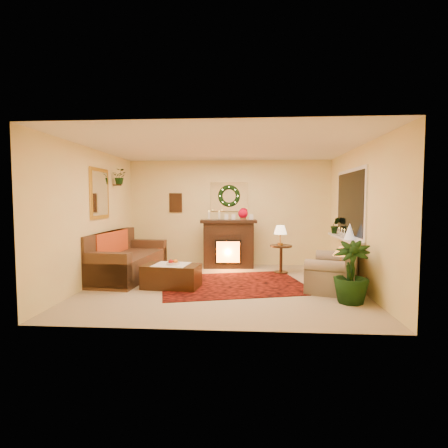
# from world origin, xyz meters

# --- Properties ---
(floor) EXTENTS (5.00, 5.00, 0.00)m
(floor) POSITION_xyz_m (0.00, 0.00, 0.00)
(floor) COLOR beige
(floor) RESTS_ON ground
(ceiling) EXTENTS (5.00, 5.00, 0.00)m
(ceiling) POSITION_xyz_m (0.00, 0.00, 2.60)
(ceiling) COLOR white
(ceiling) RESTS_ON ground
(wall_back) EXTENTS (5.00, 5.00, 0.00)m
(wall_back) POSITION_xyz_m (0.00, 2.25, 1.30)
(wall_back) COLOR #EFD88C
(wall_back) RESTS_ON ground
(wall_front) EXTENTS (5.00, 5.00, 0.00)m
(wall_front) POSITION_xyz_m (0.00, -2.25, 1.30)
(wall_front) COLOR #EFD88C
(wall_front) RESTS_ON ground
(wall_left) EXTENTS (4.50, 4.50, 0.00)m
(wall_left) POSITION_xyz_m (-2.50, 0.00, 1.30)
(wall_left) COLOR #EFD88C
(wall_left) RESTS_ON ground
(wall_right) EXTENTS (4.50, 4.50, 0.00)m
(wall_right) POSITION_xyz_m (2.50, 0.00, 1.30)
(wall_right) COLOR #EFD88C
(wall_right) RESTS_ON ground
(area_rug) EXTENTS (3.08, 2.60, 0.01)m
(area_rug) POSITION_xyz_m (0.19, 0.13, 0.01)
(area_rug) COLOR maroon
(area_rug) RESTS_ON floor
(sofa) EXTENTS (1.16, 2.31, 0.96)m
(sofa) POSITION_xyz_m (-2.04, 0.59, 0.43)
(sofa) COLOR brown
(sofa) RESTS_ON floor
(red_throw) EXTENTS (0.86, 1.39, 0.02)m
(red_throw) POSITION_xyz_m (-2.11, 0.70, 0.46)
(red_throw) COLOR red
(red_throw) RESTS_ON sofa
(fireplace) EXTENTS (1.20, 0.45, 1.08)m
(fireplace) POSITION_xyz_m (0.01, 1.80, 0.55)
(fireplace) COLOR black
(fireplace) RESTS_ON floor
(poinsettia) EXTENTS (0.23, 0.23, 0.23)m
(poinsettia) POSITION_xyz_m (0.35, 1.77, 1.30)
(poinsettia) COLOR red
(poinsettia) RESTS_ON fireplace
(mantel_candle_a) EXTENTS (0.06, 0.06, 0.18)m
(mantel_candle_a) POSITION_xyz_m (-0.46, 1.79, 1.26)
(mantel_candle_a) COLOR beige
(mantel_candle_a) RESTS_ON fireplace
(mantel_candle_b) EXTENTS (0.05, 0.05, 0.16)m
(mantel_candle_b) POSITION_xyz_m (-0.21, 1.76, 1.26)
(mantel_candle_b) COLOR #FFF7C9
(mantel_candle_b) RESTS_ON fireplace
(mantel_mirror) EXTENTS (0.92, 0.02, 0.72)m
(mantel_mirror) POSITION_xyz_m (0.00, 2.23, 1.70)
(mantel_mirror) COLOR white
(mantel_mirror) RESTS_ON wall_back
(wreath) EXTENTS (0.55, 0.11, 0.55)m
(wreath) POSITION_xyz_m (0.00, 2.19, 1.72)
(wreath) COLOR #194719
(wreath) RESTS_ON wall_back
(wall_art) EXTENTS (0.32, 0.03, 0.48)m
(wall_art) POSITION_xyz_m (-1.35, 2.23, 1.55)
(wall_art) COLOR #381E11
(wall_art) RESTS_ON wall_back
(gold_mirror) EXTENTS (0.03, 0.84, 1.00)m
(gold_mirror) POSITION_xyz_m (-2.48, 0.30, 1.75)
(gold_mirror) COLOR gold
(gold_mirror) RESTS_ON wall_left
(hanging_plant) EXTENTS (0.33, 0.28, 0.36)m
(hanging_plant) POSITION_xyz_m (-2.34, 1.05, 1.97)
(hanging_plant) COLOR #194719
(hanging_plant) RESTS_ON wall_left
(loveseat) EXTENTS (1.25, 1.61, 0.82)m
(loveseat) POSITION_xyz_m (2.05, 0.00, 0.42)
(loveseat) COLOR #7D6952
(loveseat) RESTS_ON floor
(window_frame) EXTENTS (0.03, 1.86, 1.36)m
(window_frame) POSITION_xyz_m (2.48, 0.55, 1.55)
(window_frame) COLOR white
(window_frame) RESTS_ON wall_right
(window_glass) EXTENTS (0.02, 1.70, 1.22)m
(window_glass) POSITION_xyz_m (2.47, 0.55, 1.55)
(window_glass) COLOR black
(window_glass) RESTS_ON wall_right
(window_sill) EXTENTS (0.22, 1.86, 0.04)m
(window_sill) POSITION_xyz_m (2.38, 0.55, 0.87)
(window_sill) COLOR white
(window_sill) RESTS_ON wall_right
(mini_tree) EXTENTS (0.20, 0.20, 0.30)m
(mini_tree) POSITION_xyz_m (2.36, 0.12, 1.04)
(mini_tree) COLOR white
(mini_tree) RESTS_ON window_sill
(sill_plant) EXTENTS (0.25, 0.20, 0.46)m
(sill_plant) POSITION_xyz_m (2.37, 1.26, 1.08)
(sill_plant) COLOR #195418
(sill_plant) RESTS_ON window_sill
(side_table_round) EXTENTS (0.61, 0.61, 0.62)m
(side_table_round) POSITION_xyz_m (1.21, 1.26, 0.33)
(side_table_round) COLOR #3A1D16
(side_table_round) RESTS_ON floor
(lamp_cream) EXTENTS (0.29, 0.29, 0.45)m
(lamp_cream) POSITION_xyz_m (1.19, 1.27, 0.88)
(lamp_cream) COLOR beige
(lamp_cream) RESTS_ON side_table_round
(end_table_square) EXTENTS (0.48, 0.48, 0.48)m
(end_table_square) POSITION_xyz_m (2.04, -0.49, 0.27)
(end_table_square) COLOR #41251A
(end_table_square) RESTS_ON floor
(lamp_tiffany) EXTENTS (0.27, 0.27, 0.40)m
(lamp_tiffany) POSITION_xyz_m (2.05, -0.48, 0.74)
(lamp_tiffany) COLOR orange
(lamp_tiffany) RESTS_ON end_table_square
(coffee_table) EXTENTS (1.09, 0.69, 0.43)m
(coffee_table) POSITION_xyz_m (-0.94, -0.20, 0.21)
(coffee_table) COLOR black
(coffee_table) RESTS_ON floor
(fruit_bowl) EXTENTS (0.24, 0.24, 0.06)m
(fruit_bowl) POSITION_xyz_m (-0.90, -0.24, 0.45)
(fruit_bowl) COLOR silver
(fruit_bowl) RESTS_ON coffee_table
(floor_palm) EXTENTS (2.15, 2.15, 2.94)m
(floor_palm) POSITION_xyz_m (2.09, -0.94, 0.45)
(floor_palm) COLOR #134B15
(floor_palm) RESTS_ON floor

